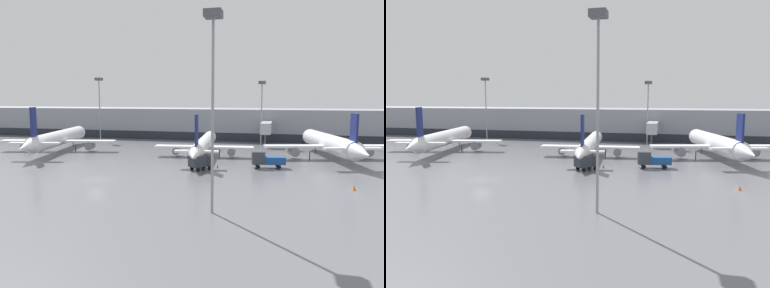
# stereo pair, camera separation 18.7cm
# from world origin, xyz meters

# --- Properties ---
(ground_plane) EXTENTS (320.00, 320.00, 0.00)m
(ground_plane) POSITION_xyz_m (0.00, 0.00, 0.00)
(ground_plane) COLOR slate
(terminal_building) EXTENTS (160.00, 27.26, 9.00)m
(terminal_building) POSITION_xyz_m (0.08, 61.94, 4.49)
(terminal_building) COLOR gray
(terminal_building) RESTS_ON ground_plane
(parked_jet_0) EXTENTS (26.27, 33.12, 9.71)m
(parked_jet_0) POSITION_xyz_m (36.75, 28.55, 3.20)
(parked_jet_0) COLOR silver
(parked_jet_0) RESTS_ON ground_plane
(parked_jet_1) EXTENTS (20.76, 35.99, 9.50)m
(parked_jet_1) POSITION_xyz_m (11.42, 25.07, 2.63)
(parked_jet_1) COLOR white
(parked_jet_1) RESTS_ON ground_plane
(parked_jet_3) EXTENTS (26.32, 36.62, 10.54)m
(parked_jet_3) POSITION_xyz_m (-23.06, 25.05, 2.99)
(parked_jet_3) COLOR white
(parked_jet_3) RESTS_ON ground_plane
(service_truck_0) EXTENTS (6.08, 2.91, 2.92)m
(service_truck_0) POSITION_xyz_m (24.79, 15.76, 1.55)
(service_truck_0) COLOR #19478C
(service_truck_0) RESTS_ON ground_plane
(service_truck_1) EXTENTS (4.07, 4.25, 2.58)m
(service_truck_1) POSITION_xyz_m (13.87, 11.01, 1.59)
(service_truck_1) COLOR #2D333D
(service_truck_1) RESTS_ON ground_plane
(traffic_cone_1) EXTENTS (0.38, 0.38, 0.68)m
(traffic_cone_1) POSITION_xyz_m (16.35, 13.75, 0.34)
(traffic_cone_1) COLOR orange
(traffic_cone_1) RESTS_ON ground_plane
(traffic_cone_3) EXTENTS (0.48, 0.48, 0.66)m
(traffic_cone_3) POSITION_xyz_m (37.10, 2.48, 0.33)
(traffic_cone_3) COLOR orange
(traffic_cone_3) RESTS_ON ground_plane
(apron_light_mast_0) EXTENTS (1.80, 1.80, 18.00)m
(apron_light_mast_0) POSITION_xyz_m (-24.61, 48.39, 14.23)
(apron_light_mast_0) COLOR gray
(apron_light_mast_0) RESTS_ON ground_plane
(apron_light_mast_2) EXTENTS (1.80, 1.80, 16.59)m
(apron_light_mast_2) POSITION_xyz_m (21.74, 48.00, 13.25)
(apron_light_mast_2) COLOR gray
(apron_light_mast_2) RESTS_ON ground_plane
(apron_light_mast_4) EXTENTS (1.80, 1.80, 21.34)m
(apron_light_mast_4) POSITION_xyz_m (20.34, -11.94, 16.50)
(apron_light_mast_4) COLOR gray
(apron_light_mast_4) RESTS_ON ground_plane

